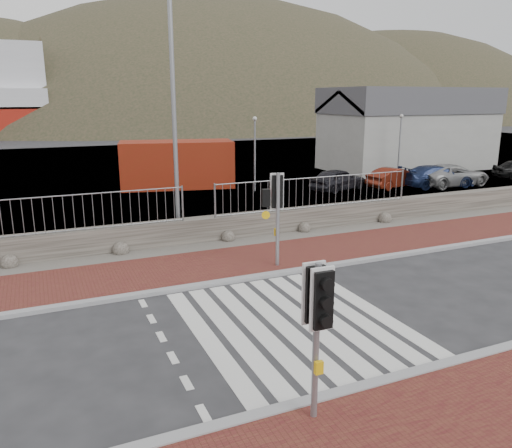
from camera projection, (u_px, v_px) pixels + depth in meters
name	position (u px, v px, depth m)	size (l,w,h in m)	color
ground	(293.00, 322.00, 11.71)	(220.00, 220.00, 0.00)	#28282B
sidewalk_far	(226.00, 264.00, 15.69)	(40.00, 3.00, 0.08)	brown
kerb_near	(370.00, 386.00, 9.03)	(40.00, 0.25, 0.12)	gray
kerb_far	(244.00, 279.00, 14.35)	(40.00, 0.25, 0.12)	gray
zebra_crossing	(293.00, 322.00, 11.70)	(4.62, 5.60, 0.01)	silver
gravel_strip	(206.00, 247.00, 17.46)	(40.00, 1.50, 0.06)	#59544C
stone_wall	(199.00, 230.00, 18.07)	(40.00, 0.60, 0.90)	#443F38
railing	(199.00, 194.00, 17.60)	(18.07, 0.07, 1.22)	gray
quay	(114.00, 170.00, 36.45)	(120.00, 40.00, 0.50)	#4C4C4F
water	(75.00, 137.00, 67.49)	(220.00, 50.00, 0.05)	#3F4C54
harbor_building	(408.00, 128.00, 36.45)	(12.20, 6.20, 5.80)	#9E9E99
hills_backdrop	(112.00, 245.00, 97.98)	(254.00, 90.00, 100.00)	#28301C
traffic_signal_near	(317.00, 310.00, 7.67)	(0.39, 0.25, 2.70)	gray
traffic_signal_far	(277.00, 200.00, 14.94)	(0.73, 0.36, 2.95)	gray
streetlight	(177.00, 96.00, 17.48)	(1.95, 0.41, 9.20)	gray
shipping_container	(177.00, 164.00, 29.14)	(6.43, 2.68, 2.68)	maroon
car_a	(338.00, 179.00, 28.17)	(1.48, 3.68, 1.25)	black
car_b	(395.00, 178.00, 29.01)	(1.24, 3.56, 1.17)	#5D190D
car_c	(437.00, 176.00, 29.20)	(1.79, 4.39, 1.28)	#162247
car_d	(451.00, 175.00, 29.63)	(2.17, 4.70, 1.31)	gray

